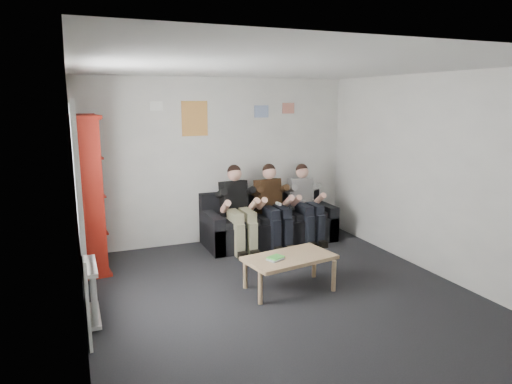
% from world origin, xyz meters
% --- Properties ---
extents(room_shell, '(5.00, 5.00, 5.00)m').
position_xyz_m(room_shell, '(0.00, 0.00, 1.35)').
color(room_shell, black).
rests_on(room_shell, ground).
extents(sofa, '(2.16, 0.88, 0.84)m').
position_xyz_m(sofa, '(0.71, 2.09, 0.30)').
color(sofa, black).
rests_on(sofa, ground).
extents(bookshelf, '(0.32, 0.97, 2.15)m').
position_xyz_m(bookshelf, '(-2.06, 1.92, 1.08)').
color(bookshelf, maroon).
rests_on(bookshelf, ground).
extents(coffee_table, '(1.10, 0.61, 0.44)m').
position_xyz_m(coffee_table, '(0.16, 0.17, 0.39)').
color(coffee_table, tan).
rests_on(coffee_table, ground).
extents(game_cases, '(0.21, 0.17, 0.03)m').
position_xyz_m(game_cases, '(-0.05, 0.13, 0.46)').
color(game_cases, silver).
rests_on(game_cases, coffee_table).
extents(person_left, '(0.41, 0.88, 1.34)m').
position_xyz_m(person_left, '(0.11, 1.89, 0.66)').
color(person_left, black).
rests_on(person_left, sofa).
extents(person_middle, '(0.41, 0.87, 1.32)m').
position_xyz_m(person_middle, '(0.71, 1.89, 0.66)').
color(person_middle, '#442B16').
rests_on(person_middle, sofa).
extents(person_right, '(0.39, 0.83, 1.29)m').
position_xyz_m(person_right, '(1.32, 1.89, 0.64)').
color(person_right, white).
rests_on(person_right, sofa).
extents(radiator, '(0.10, 0.64, 0.60)m').
position_xyz_m(radiator, '(-2.15, 0.20, 0.35)').
color(radiator, silver).
rests_on(radiator, ground).
extents(window, '(0.05, 1.30, 2.36)m').
position_xyz_m(window, '(-2.22, 0.20, 1.03)').
color(window, white).
rests_on(window, room_shell).
extents(poster_large, '(0.42, 0.01, 0.55)m').
position_xyz_m(poster_large, '(-0.40, 2.49, 2.05)').
color(poster_large, '#E2C750').
rests_on(poster_large, room_shell).
extents(poster_blue, '(0.25, 0.01, 0.20)m').
position_xyz_m(poster_blue, '(0.75, 2.49, 2.15)').
color(poster_blue, '#3866C1').
rests_on(poster_blue, room_shell).
extents(poster_pink, '(0.22, 0.01, 0.18)m').
position_xyz_m(poster_pink, '(1.25, 2.49, 2.20)').
color(poster_pink, '#BC3B8A').
rests_on(poster_pink, room_shell).
extents(poster_sign, '(0.20, 0.01, 0.14)m').
position_xyz_m(poster_sign, '(-1.00, 2.49, 2.25)').
color(poster_sign, white).
rests_on(poster_sign, room_shell).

